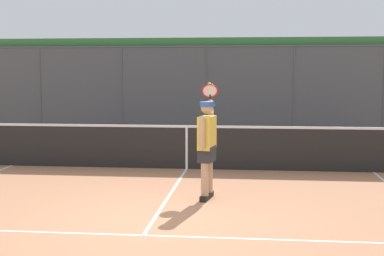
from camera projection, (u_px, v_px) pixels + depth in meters
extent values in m
plane|color=#B27551|center=(152.00, 223.00, 7.72)|extent=(60.00, 60.00, 0.00)
cube|color=white|center=(143.00, 235.00, 7.13)|extent=(6.24, 0.05, 0.01)
cube|color=white|center=(171.00, 194.00, 9.56)|extent=(0.05, 4.92, 0.01)
cylinder|color=#474C51|center=(384.00, 93.00, 16.60)|extent=(0.07, 0.07, 2.93)
cylinder|color=#474C51|center=(294.00, 93.00, 16.88)|extent=(0.07, 0.07, 2.93)
cylinder|color=#474C51|center=(206.00, 92.00, 17.17)|extent=(0.07, 0.07, 2.93)
cylinder|color=#474C51|center=(122.00, 92.00, 17.45)|extent=(0.07, 0.07, 2.93)
cylinder|color=#474C51|center=(40.00, 92.00, 17.74)|extent=(0.07, 0.07, 2.93)
cylinder|color=#474C51|center=(207.00, 47.00, 17.02)|extent=(16.24, 0.05, 0.05)
cube|color=#474C51|center=(206.00, 92.00, 17.17)|extent=(16.24, 0.02, 2.93)
cube|color=#387A3D|center=(208.00, 88.00, 17.80)|extent=(19.24, 0.90, 3.19)
cube|color=#ADADA8|center=(206.00, 137.00, 17.13)|extent=(17.24, 0.18, 0.15)
cube|color=black|center=(187.00, 148.00, 11.94)|extent=(10.17, 0.02, 0.91)
cube|color=white|center=(187.00, 126.00, 11.89)|extent=(10.17, 0.04, 0.05)
cube|color=white|center=(187.00, 148.00, 11.94)|extent=(0.05, 0.04, 0.91)
cube|color=black|center=(205.00, 198.00, 9.03)|extent=(0.16, 0.28, 0.09)
cylinder|color=tan|center=(205.00, 173.00, 8.99)|extent=(0.13, 0.13, 0.76)
cube|color=black|center=(209.00, 195.00, 9.28)|extent=(0.16, 0.28, 0.09)
cylinder|color=tan|center=(209.00, 170.00, 9.23)|extent=(0.13, 0.13, 0.76)
cube|color=#28282D|center=(207.00, 154.00, 9.08)|extent=(0.29, 0.43, 0.26)
cube|color=gold|center=(207.00, 133.00, 9.04)|extent=(0.29, 0.50, 0.55)
cylinder|color=tan|center=(202.00, 133.00, 8.77)|extent=(0.08, 0.08, 0.50)
cylinder|color=tan|center=(211.00, 108.00, 9.44)|extent=(0.13, 0.38, 0.29)
sphere|color=tan|center=(207.00, 108.00, 9.00)|extent=(0.21, 0.21, 0.21)
cylinder|color=#284C93|center=(207.00, 104.00, 8.99)|extent=(0.28, 0.28, 0.08)
cube|color=#284C93|center=(209.00, 106.00, 9.11)|extent=(0.21, 0.22, 0.02)
cylinder|color=black|center=(210.00, 98.00, 9.66)|extent=(0.05, 0.17, 0.13)
torus|color=red|center=(210.00, 91.00, 9.83)|extent=(0.31, 0.22, 0.26)
cylinder|color=silver|center=(210.00, 91.00, 9.83)|extent=(0.26, 0.17, 0.21)
sphere|color=#C1D138|center=(209.00, 84.00, 10.00)|extent=(0.07, 0.07, 0.07)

